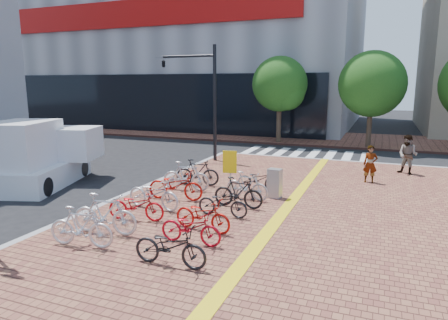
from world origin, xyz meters
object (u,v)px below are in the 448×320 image
at_px(bike_3, 153,194).
at_px(bike_12, 247,186).
at_px(pedestrian_b, 408,155).
at_px(bike_8, 191,227).
at_px(pedestrian_a, 370,164).
at_px(traffic_light_pole, 191,82).
at_px(bike_7, 170,246).
at_px(bike_2, 136,205).
at_px(bike_10, 223,203).
at_px(yellow_sign, 230,166).
at_px(bike_5, 186,176).
at_px(bike_1, 105,214).
at_px(bike_0, 81,227).
at_px(bike_13, 258,179).
at_px(bike_6, 197,172).
at_px(bike_9, 203,215).
at_px(box_truck, 42,155).
at_px(utility_box, 275,183).
at_px(bike_4, 176,185).
at_px(bike_11, 238,192).

xyz_separation_m(bike_3, bike_12, (2.51, 2.18, -0.02)).
distance_m(bike_3, pedestrian_b, 11.87).
height_order(bike_8, pedestrian_a, pedestrian_a).
bearing_deg(traffic_light_pole, bike_7, -65.89).
relative_size(bike_2, bike_10, 1.08).
height_order(bike_2, yellow_sign, yellow_sign).
relative_size(bike_3, bike_10, 1.20).
bearing_deg(bike_3, bike_5, 7.29).
bearing_deg(bike_8, pedestrian_b, -27.39).
distance_m(bike_1, bike_12, 5.29).
bearing_deg(pedestrian_b, bike_0, -97.56).
bearing_deg(traffic_light_pole, bike_3, -71.77).
xyz_separation_m(bike_1, pedestrian_b, (8.07, 11.18, 0.32)).
bearing_deg(bike_13, bike_1, 152.75).
relative_size(bike_13, pedestrian_a, 1.04).
height_order(bike_7, yellow_sign, yellow_sign).
xyz_separation_m(bike_6, bike_12, (2.50, -1.15, -0.04)).
relative_size(bike_10, bike_12, 0.98).
relative_size(bike_8, yellow_sign, 0.94).
relative_size(bike_7, bike_12, 1.07).
relative_size(bike_9, box_truck, 0.34).
relative_size(bike_8, utility_box, 1.60).
height_order(bike_7, pedestrian_b, pedestrian_b).
bearing_deg(yellow_sign, bike_5, 160.80).
relative_size(pedestrian_b, utility_box, 1.70).
height_order(pedestrian_b, utility_box, pedestrian_b).
relative_size(bike_8, bike_9, 0.96).
height_order(bike_5, bike_8, bike_5).
xyz_separation_m(yellow_sign, traffic_light_pole, (-4.86, 6.84, 2.93)).
bearing_deg(bike_4, bike_3, 164.38).
xyz_separation_m(bike_11, box_truck, (-8.76, 0.29, 0.63)).
bearing_deg(bike_12, bike_11, -168.99).
bearing_deg(box_truck, utility_box, 7.86).
relative_size(bike_1, utility_box, 1.81).
distance_m(bike_1, bike_13, 6.52).
xyz_separation_m(bike_9, yellow_sign, (-0.30, 2.95, 0.79)).
distance_m(bike_5, bike_10, 3.40).
distance_m(bike_4, bike_10, 2.48).
height_order(bike_7, pedestrian_a, pedestrian_a).
bearing_deg(bike_9, bike_2, 95.85).
relative_size(bike_2, bike_6, 0.98).
bearing_deg(pedestrian_b, traffic_light_pole, -153.09).
bearing_deg(bike_6, bike_1, 169.21).
relative_size(bike_1, bike_10, 1.17).
relative_size(pedestrian_a, box_truck, 0.30).
bearing_deg(bike_2, bike_8, -124.21).
bearing_deg(bike_9, bike_0, 139.68).
bearing_deg(utility_box, box_truck, -172.14).
bearing_deg(bike_0, bike_9, -55.83).
bearing_deg(bike_10, bike_6, 37.63).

